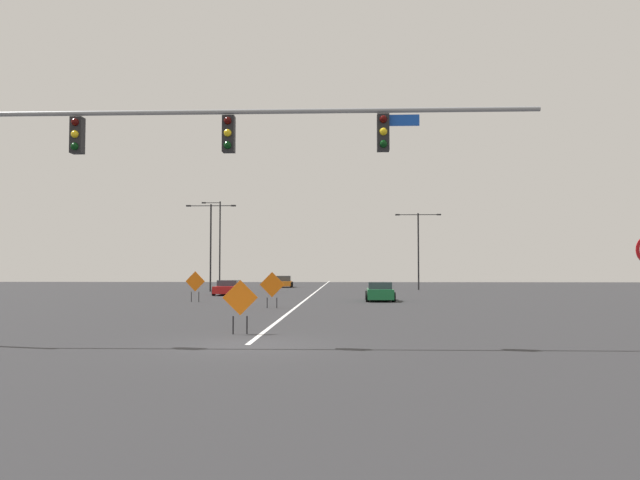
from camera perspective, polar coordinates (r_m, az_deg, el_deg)
ground at (r=17.91m, az=-6.64°, el=-9.49°), size 176.06×176.06×0.00m
road_centre_stripe at (r=66.57m, az=-0.12°, el=-4.53°), size 0.16×97.81×0.01m
traffic_signal_assembly at (r=18.76m, az=-15.42°, el=7.99°), size 17.71×0.44×7.33m
street_lamp_mid_right at (r=61.16m, az=-9.94°, el=0.10°), size 4.83×0.24×8.44m
street_lamp_near_left at (r=71.32m, az=-9.23°, el=-0.06°), size 2.17×0.24×9.82m
street_lamp_far_right at (r=65.74m, az=8.96°, el=-0.31°), size 4.75×0.24×7.99m
construction_sign_median_far at (r=20.79m, az=-7.29°, el=-5.48°), size 1.14×0.32×1.78m
construction_sign_left_shoulder at (r=34.57m, az=-4.40°, el=-4.19°), size 1.39×0.14×1.98m
construction_sign_left_lane at (r=41.79m, az=-11.32°, el=-3.84°), size 1.32×0.20×2.00m
car_red_passing at (r=52.85m, az=-8.36°, el=-4.35°), size 2.09×4.58×1.23m
car_orange_distant at (r=75.01m, az=-3.32°, el=-3.84°), size 2.24×4.62×1.37m
car_green_mid at (r=42.49m, az=5.48°, el=-4.74°), size 2.02×4.54×1.29m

